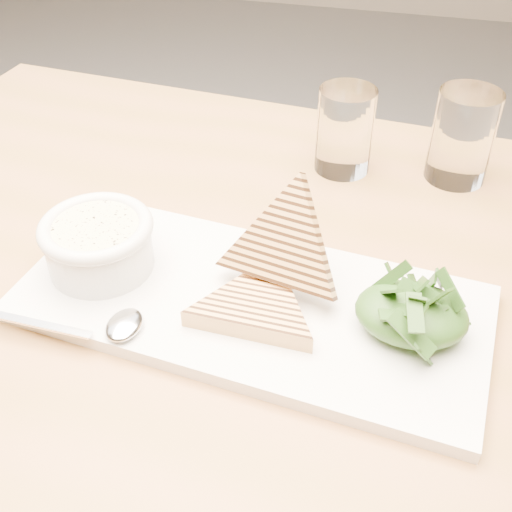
% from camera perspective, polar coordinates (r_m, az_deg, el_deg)
% --- Properties ---
extents(floor, '(6.00, 6.00, 0.00)m').
position_cam_1_polar(floor, '(1.35, -5.51, -21.58)').
color(floor, gray).
rests_on(floor, ground).
extents(table_top, '(1.21, 0.86, 0.04)m').
position_cam_1_polar(table_top, '(0.67, 1.25, -3.11)').
color(table_top, '#98663A').
rests_on(table_top, ground).
extents(table_leg_bl, '(0.06, 0.06, 0.70)m').
position_cam_1_polar(table_leg_bl, '(1.32, -18.12, -1.66)').
color(table_leg_bl, '#98663A').
rests_on(table_leg_bl, ground).
extents(platter, '(0.47, 0.25, 0.01)m').
position_cam_1_polar(platter, '(0.62, -0.46, -4.20)').
color(platter, white).
rests_on(platter, table_top).
extents(soup_bowl, '(0.10, 0.10, 0.04)m').
position_cam_1_polar(soup_bowl, '(0.66, -13.71, 0.55)').
color(soup_bowl, white).
rests_on(soup_bowl, platter).
extents(soup, '(0.09, 0.09, 0.01)m').
position_cam_1_polar(soup, '(0.64, -14.06, 2.34)').
color(soup, beige).
rests_on(soup, soup_bowl).
extents(bowl_rim, '(0.11, 0.11, 0.01)m').
position_cam_1_polar(bowl_rim, '(0.64, -14.09, 2.49)').
color(bowl_rim, white).
rests_on(bowl_rim, soup_bowl).
extents(sandwich_flat, '(0.15, 0.15, 0.02)m').
position_cam_1_polar(sandwich_flat, '(0.59, 0.05, -4.49)').
color(sandwich_flat, tan).
rests_on(sandwich_flat, platter).
extents(sandwich_lean, '(0.17, 0.17, 0.16)m').
position_cam_1_polar(sandwich_lean, '(0.60, 2.53, 0.91)').
color(sandwich_lean, tan).
rests_on(sandwich_lean, sandwich_flat).
extents(salad_base, '(0.10, 0.08, 0.04)m').
position_cam_1_polar(salad_base, '(0.59, 13.65, -5.02)').
color(salad_base, black).
rests_on(salad_base, platter).
extents(arugula_pile, '(0.11, 0.10, 0.05)m').
position_cam_1_polar(arugula_pile, '(0.58, 13.76, -4.48)').
color(arugula_pile, '#3D6622').
rests_on(arugula_pile, platter).
extents(spoon_bowl, '(0.03, 0.04, 0.01)m').
position_cam_1_polar(spoon_bowl, '(0.59, -11.63, -6.01)').
color(spoon_bowl, silver).
rests_on(spoon_bowl, platter).
extents(spoon_handle, '(0.11, 0.01, 0.00)m').
position_cam_1_polar(spoon_handle, '(0.62, -18.87, -5.72)').
color(spoon_handle, silver).
rests_on(spoon_handle, platter).
extents(glass_near, '(0.07, 0.07, 0.11)m').
position_cam_1_polar(glass_near, '(0.81, 7.90, 11.00)').
color(glass_near, white).
rests_on(glass_near, table_top).
extents(glass_far, '(0.07, 0.07, 0.11)m').
position_cam_1_polar(glass_far, '(0.82, 17.88, 10.07)').
color(glass_far, white).
rests_on(glass_far, table_top).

